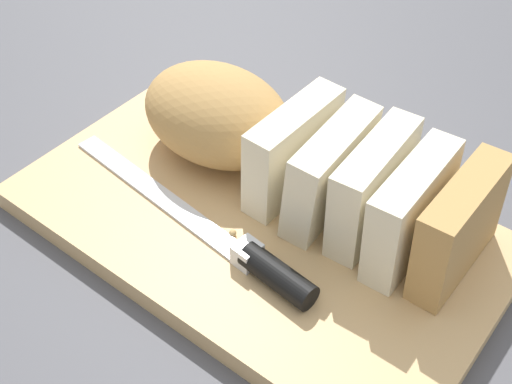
{
  "coord_description": "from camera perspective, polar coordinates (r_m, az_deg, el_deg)",
  "views": [
    {
      "loc": [
        0.27,
        -0.32,
        0.45
      ],
      "look_at": [
        0.0,
        0.0,
        0.05
      ],
      "focal_mm": 46.54,
      "sensor_mm": 36.0,
      "label": 1
    }
  ],
  "objects": [
    {
      "name": "ground_plane",
      "position": [
        0.62,
        0.0,
        -3.52
      ],
      "size": [
        3.0,
        3.0,
        0.0
      ],
      "primitive_type": "plane",
      "color": "#4C4C51"
    },
    {
      "name": "cutting_board",
      "position": [
        0.61,
        0.0,
        -2.8
      ],
      "size": [
        0.45,
        0.27,
        0.02
      ],
      "primitive_type": "cube",
      "rotation": [
        0.0,
        0.0,
        0.05
      ],
      "color": "tan",
      "rests_on": "ground_plane"
    },
    {
      "name": "bread_loaf",
      "position": [
        0.6,
        2.63,
        3.81
      ],
      "size": [
        0.35,
        0.13,
        0.09
      ],
      "rotation": [
        0.0,
        0.0,
        0.06
      ],
      "color": "tan",
      "rests_on": "cutting_board"
    },
    {
      "name": "bread_knife",
      "position": [
        0.56,
        -1.12,
        -5.17
      ],
      "size": [
        0.3,
        0.04,
        0.02
      ],
      "rotation": [
        0.0,
        0.0,
        3.08
      ],
      "color": "silver",
      "rests_on": "cutting_board"
    },
    {
      "name": "crumb_near_knife",
      "position": [
        0.58,
        -1.77,
        -3.69
      ],
      "size": [
        0.01,
        0.01,
        0.01
      ],
      "primitive_type": "sphere",
      "color": "tan",
      "rests_on": "cutting_board"
    },
    {
      "name": "crumb_near_loaf",
      "position": [
        0.57,
        6.1,
        -4.85
      ],
      "size": [
        0.01,
        0.01,
        0.01
      ],
      "primitive_type": "sphere",
      "color": "tan",
      "rests_on": "cutting_board"
    },
    {
      "name": "crumb_stray_left",
      "position": [
        0.6,
        3.11,
        -2.12
      ],
      "size": [
        0.0,
        0.0,
        0.0
      ],
      "primitive_type": "sphere",
      "color": "tan",
      "rests_on": "cutting_board"
    },
    {
      "name": "crumb_stray_right",
      "position": [
        0.59,
        -3.06,
        -3.2
      ],
      "size": [
        0.0,
        0.0,
        0.0
      ],
      "primitive_type": "sphere",
      "color": "tan",
      "rests_on": "cutting_board"
    }
  ]
}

